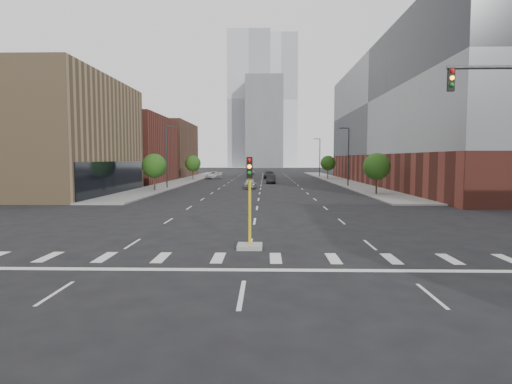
{
  "coord_description": "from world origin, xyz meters",
  "views": [
    {
      "loc": [
        0.76,
        -11.3,
        4.31
      ],
      "look_at": [
        0.23,
        11.97,
        2.5
      ],
      "focal_mm": 30.0,
      "sensor_mm": 36.0,
      "label": 1
    }
  ],
  "objects_px": {
    "car_far_left": "(214,175)",
    "car_distant": "(251,172)",
    "car_mid_right": "(271,179)",
    "car_deep_right": "(269,175)",
    "median_traffic_signal": "(250,229)",
    "car_near_left": "(250,184)"
  },
  "relations": [
    {
      "from": "median_traffic_signal",
      "to": "car_mid_right",
      "type": "bearing_deg",
      "value": 88.21
    },
    {
      "from": "car_distant",
      "to": "car_near_left",
      "type": "bearing_deg",
      "value": -94.57
    },
    {
      "from": "car_far_left",
      "to": "car_deep_right",
      "type": "relative_size",
      "value": 0.95
    },
    {
      "from": "car_near_left",
      "to": "car_deep_right",
      "type": "bearing_deg",
      "value": 86.49
    },
    {
      "from": "car_far_left",
      "to": "car_deep_right",
      "type": "height_order",
      "value": "car_deep_right"
    },
    {
      "from": "car_near_left",
      "to": "car_distant",
      "type": "relative_size",
      "value": 0.96
    },
    {
      "from": "median_traffic_signal",
      "to": "car_near_left",
      "type": "bearing_deg",
      "value": 92.06
    },
    {
      "from": "median_traffic_signal",
      "to": "car_deep_right",
      "type": "bearing_deg",
      "value": 88.82
    },
    {
      "from": "car_mid_right",
      "to": "car_deep_right",
      "type": "distance_m",
      "value": 17.72
    },
    {
      "from": "car_far_left",
      "to": "car_distant",
      "type": "bearing_deg",
      "value": 84.76
    },
    {
      "from": "car_mid_right",
      "to": "car_far_left",
      "type": "relative_size",
      "value": 0.81
    },
    {
      "from": "car_near_left",
      "to": "car_far_left",
      "type": "height_order",
      "value": "car_far_left"
    },
    {
      "from": "car_near_left",
      "to": "car_mid_right",
      "type": "xyz_separation_m",
      "value": [
        3.21,
        13.25,
        0.03
      ]
    },
    {
      "from": "car_deep_right",
      "to": "car_far_left",
      "type": "bearing_deg",
      "value": -176.42
    },
    {
      "from": "car_mid_right",
      "to": "car_far_left",
      "type": "bearing_deg",
      "value": 126.62
    },
    {
      "from": "car_mid_right",
      "to": "car_deep_right",
      "type": "xyz_separation_m",
      "value": [
        -0.21,
        17.72,
        0.1
      ]
    },
    {
      "from": "median_traffic_signal",
      "to": "car_mid_right",
      "type": "height_order",
      "value": "median_traffic_signal"
    },
    {
      "from": "car_deep_right",
      "to": "car_distant",
      "type": "relative_size",
      "value": 1.34
    },
    {
      "from": "car_near_left",
      "to": "car_far_left",
      "type": "distance_m",
      "value": 31.74
    },
    {
      "from": "median_traffic_signal",
      "to": "car_distant",
      "type": "height_order",
      "value": "median_traffic_signal"
    },
    {
      "from": "car_distant",
      "to": "median_traffic_signal",
      "type": "bearing_deg",
      "value": -94.52
    },
    {
      "from": "median_traffic_signal",
      "to": "car_mid_right",
      "type": "relative_size",
      "value": 0.98
    }
  ]
}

